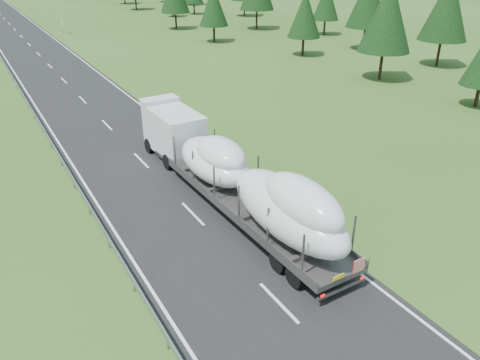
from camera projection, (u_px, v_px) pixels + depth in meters
ground at (279, 303)px, 20.85m from camera, size 400.00×400.00×0.00m
road_surface at (8, 23)px, 98.16m from camera, size 10.00×400.00×0.02m
highway_sign at (62, 24)px, 85.14m from camera, size 0.08×0.90×2.60m
boat_truck at (233, 172)px, 27.38m from camera, size 3.42×21.69×4.59m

